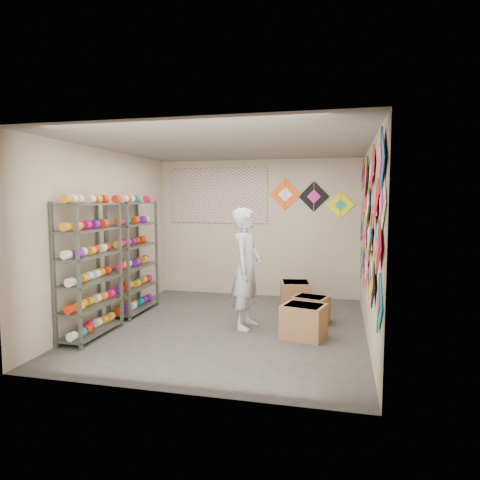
% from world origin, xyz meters
% --- Properties ---
extents(ground, '(4.50, 4.50, 0.00)m').
position_xyz_m(ground, '(0.00, 0.00, 0.00)').
color(ground, '#35312E').
extents(room_walls, '(4.50, 4.50, 4.50)m').
position_xyz_m(room_walls, '(0.00, 0.00, 1.64)').
color(room_walls, tan).
rests_on(room_walls, ground).
extents(shelf_rack_front, '(0.40, 1.10, 1.90)m').
position_xyz_m(shelf_rack_front, '(-1.78, -0.85, 0.95)').
color(shelf_rack_front, '#4C5147').
rests_on(shelf_rack_front, ground).
extents(shelf_rack_back, '(0.40, 1.10, 1.90)m').
position_xyz_m(shelf_rack_back, '(-1.78, 0.45, 0.95)').
color(shelf_rack_back, '#4C5147').
rests_on(shelf_rack_back, ground).
extents(string_spools, '(0.12, 2.36, 0.12)m').
position_xyz_m(string_spools, '(-1.78, -0.20, 1.05)').
color(string_spools, '#F60E4E').
rests_on(string_spools, ground).
extents(kite_wall_display, '(0.06, 4.29, 2.06)m').
position_xyz_m(kite_wall_display, '(1.98, -0.02, 1.63)').
color(kite_wall_display, '#0E9EAC').
rests_on(kite_wall_display, room_walls).
extents(back_wall_kites, '(1.62, 0.02, 0.77)m').
position_xyz_m(back_wall_kites, '(1.02, 2.24, 1.95)').
color(back_wall_kites, '#FC520D').
rests_on(back_wall_kites, room_walls).
extents(poster, '(2.00, 0.01, 1.10)m').
position_xyz_m(poster, '(-0.80, 2.23, 2.00)').
color(poster, '#5E53B5').
rests_on(poster, room_walls).
extents(shopkeeper, '(0.75, 0.58, 1.80)m').
position_xyz_m(shopkeeper, '(0.26, 0.06, 0.90)').
color(shopkeeper, silver).
rests_on(shopkeeper, ground).
extents(carton_a, '(0.66, 0.59, 0.47)m').
position_xyz_m(carton_a, '(1.14, -0.23, 0.23)').
color(carton_a, brown).
rests_on(carton_a, ground).
extents(carton_b, '(0.61, 0.54, 0.41)m').
position_xyz_m(carton_b, '(1.18, 0.55, 0.21)').
color(carton_b, brown).
rests_on(carton_b, ground).
extents(carton_c, '(0.60, 0.64, 0.49)m').
position_xyz_m(carton_c, '(0.86, 1.31, 0.24)').
color(carton_c, brown).
rests_on(carton_c, ground).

